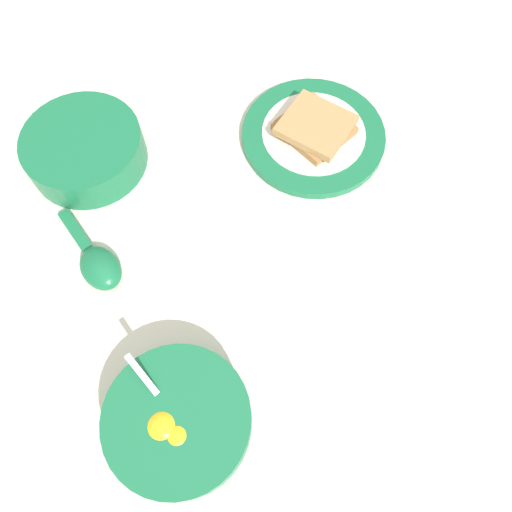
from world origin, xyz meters
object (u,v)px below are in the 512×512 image
at_px(toast_sandwich, 315,127).
at_px(soup_spoon, 97,263).
at_px(egg_bowl, 179,421).
at_px(toast_plate, 313,136).
at_px(congee_bowl, 84,149).

height_order(toast_sandwich, soup_spoon, toast_sandwich).
bearing_deg(egg_bowl, toast_sandwich, 29.93).
height_order(toast_plate, soup_spoon, soup_spoon).
distance_m(egg_bowl, toast_sandwich, 0.45).
bearing_deg(toast_plate, congee_bowl, 149.66).
bearing_deg(toast_plate, toast_sandwich, -53.57).
relative_size(egg_bowl, congee_bowl, 0.97).
distance_m(toast_plate, congee_bowl, 0.33).
relative_size(soup_spoon, congee_bowl, 0.84).
relative_size(egg_bowl, toast_sandwich, 1.39).
relative_size(toast_sandwich, congee_bowl, 0.70).
bearing_deg(egg_bowl, toast_plate, 30.00).
xyz_separation_m(egg_bowl, toast_sandwich, (0.39, 0.22, -0.00)).
bearing_deg(congee_bowl, toast_sandwich, -30.38).
bearing_deg(soup_spoon, toast_sandwich, -1.55).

